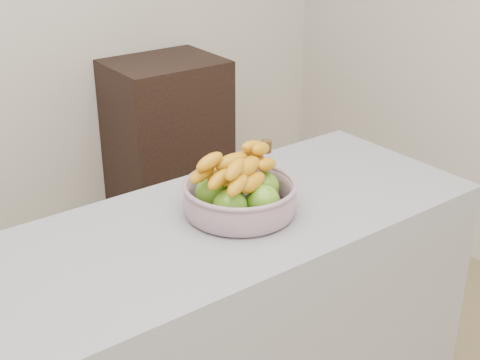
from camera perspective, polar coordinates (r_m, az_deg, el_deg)
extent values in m
cube|color=black|center=(3.36, -6.15, 2.23)|extent=(0.54, 0.44, 0.95)
cylinder|color=#A7B8C9|center=(1.84, 0.00, -2.66)|extent=(0.27, 0.27, 0.01)
torus|color=#A7B8C9|center=(1.80, 0.00, -0.44)|extent=(0.31, 0.31, 0.01)
sphere|color=#4D8D18|center=(1.77, 1.99, -1.86)|extent=(0.09, 0.09, 0.09)
sphere|color=#4D8D18|center=(1.85, 1.98, -0.60)|extent=(0.09, 0.09, 0.09)
sphere|color=#4D8D18|center=(1.88, -0.67, -0.20)|extent=(0.09, 0.09, 0.09)
sphere|color=#4D8D18|center=(1.82, -2.44, -1.16)|extent=(0.09, 0.09, 0.09)
sphere|color=#4D8D18|center=(1.75, -0.85, -2.24)|extent=(0.09, 0.09, 0.09)
ellipsoid|color=gold|center=(1.76, 1.08, -0.21)|extent=(0.20, 0.12, 0.05)
ellipsoid|color=gold|center=(1.78, -0.20, 0.20)|extent=(0.20, 0.10, 0.05)
ellipsoid|color=gold|center=(1.81, -1.44, 0.60)|extent=(0.20, 0.07, 0.05)
ellipsoid|color=gold|center=(1.76, 0.69, 1.13)|extent=(0.20, 0.13, 0.05)
ellipsoid|color=gold|center=(1.79, -0.68, 1.55)|extent=(0.20, 0.06, 0.05)
cylinder|color=#402C14|center=(1.86, 2.24, 2.90)|extent=(0.03, 0.03, 0.04)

